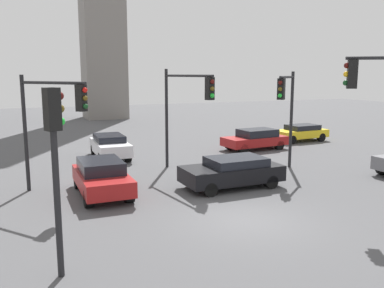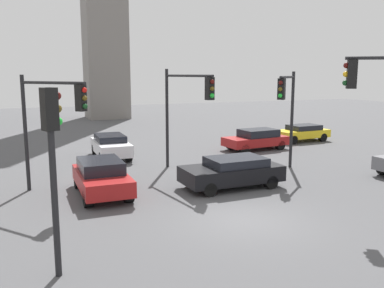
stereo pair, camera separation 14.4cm
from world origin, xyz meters
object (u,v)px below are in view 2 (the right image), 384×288
at_px(traffic_light_1, 186,100).
at_px(car_7, 256,139).
at_px(traffic_light_2, 52,111).
at_px(traffic_light_0, 287,102).
at_px(car_1, 302,132).
at_px(car_2, 232,171).
at_px(car_3, 111,146).
at_px(traffic_light_3, 52,146).
at_px(car_6, 101,177).

distance_m(traffic_light_1, car_7, 8.78).
height_order(traffic_light_1, traffic_light_2, traffic_light_1).
height_order(traffic_light_0, car_1, traffic_light_0).
distance_m(traffic_light_1, car_2, 4.32).
distance_m(traffic_light_1, car_3, 6.85).
distance_m(traffic_light_3, car_6, 7.45).
xyz_separation_m(car_1, car_7, (-4.91, -1.65, 0.04)).
xyz_separation_m(traffic_light_3, car_1, (18.51, 14.83, -2.58)).
height_order(traffic_light_0, traffic_light_3, traffic_light_0).
bearing_deg(car_6, traffic_light_0, 93.35).
distance_m(car_3, car_7, 9.48).
relative_size(car_2, car_7, 1.01).
relative_size(car_3, car_7, 0.95).
height_order(car_1, car_7, car_7).
relative_size(traffic_light_2, car_3, 1.18).
relative_size(traffic_light_1, car_6, 1.26).
xyz_separation_m(traffic_light_0, car_7, (1.95, 6.00, -2.84)).
bearing_deg(car_7, car_3, -10.71).
height_order(traffic_light_1, car_6, traffic_light_1).
bearing_deg(car_3, traffic_light_0, 48.16).
relative_size(car_1, car_3, 0.99).
xyz_separation_m(traffic_light_1, traffic_light_3, (-6.79, -8.52, -0.45)).
bearing_deg(traffic_light_1, car_6, -76.32).
bearing_deg(traffic_light_1, car_3, -163.70).
bearing_deg(traffic_light_1, traffic_light_2, -86.49).
bearing_deg(traffic_light_3, traffic_light_2, 65.38).
relative_size(traffic_light_0, car_2, 1.15).
bearing_deg(car_2, traffic_light_3, 34.40).
relative_size(traffic_light_2, car_7, 1.12).
relative_size(traffic_light_0, traffic_light_2, 1.03).
height_order(traffic_light_1, car_1, traffic_light_1).
bearing_deg(car_1, car_3, -0.42).
distance_m(traffic_light_0, car_1, 10.67).
height_order(car_3, car_6, car_6).
relative_size(car_1, car_2, 0.93).
relative_size(traffic_light_1, car_2, 1.18).
bearing_deg(traffic_light_0, car_1, -172.71).
height_order(car_6, car_7, car_6).
xyz_separation_m(traffic_light_0, car_2, (-3.87, -1.61, -2.84)).
xyz_separation_m(traffic_light_1, traffic_light_2, (-6.29, -1.38, -0.22)).
relative_size(traffic_light_2, traffic_light_3, 1.06).
relative_size(traffic_light_1, traffic_light_2, 1.06).
xyz_separation_m(car_2, car_6, (-5.52, 1.08, 0.04)).
bearing_deg(traffic_light_1, traffic_light_3, -47.38).
relative_size(traffic_light_0, traffic_light_3, 1.09).
height_order(traffic_light_1, traffic_light_3, traffic_light_1).
height_order(traffic_light_0, car_7, traffic_light_0).
distance_m(traffic_light_2, car_6, 3.28).
bearing_deg(traffic_light_3, traffic_light_0, 11.02).
bearing_deg(car_6, traffic_light_3, -18.69).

